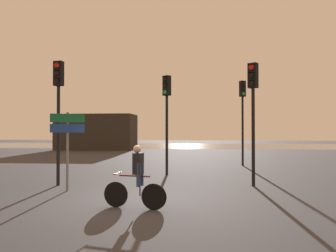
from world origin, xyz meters
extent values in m
plane|color=#333338|center=(0.00, 0.00, 0.00)|extent=(120.00, 120.00, 0.00)
cube|color=slate|center=(0.00, 34.78, 0.00)|extent=(80.00, 16.00, 0.01)
cube|color=#2D2823|center=(-9.18, 24.78, 1.87)|extent=(8.05, 4.00, 3.75)
cylinder|color=black|center=(3.82, 2.75, 1.77)|extent=(0.12, 0.12, 3.53)
cube|color=black|center=(3.82, 2.75, 3.98)|extent=(0.40, 0.38, 0.90)
cylinder|color=red|center=(3.74, 2.64, 4.27)|extent=(0.17, 0.13, 0.19)
cube|color=black|center=(3.73, 2.62, 4.38)|extent=(0.22, 0.21, 0.02)
cylinder|color=black|center=(3.74, 2.64, 3.98)|extent=(0.17, 0.13, 0.19)
cube|color=black|center=(3.73, 2.62, 4.09)|extent=(0.22, 0.21, 0.02)
cylinder|color=black|center=(3.74, 2.64, 3.69)|extent=(0.17, 0.13, 0.19)
cube|color=black|center=(3.73, 2.62, 3.80)|extent=(0.22, 0.21, 0.02)
cylinder|color=black|center=(0.41, 5.39, 1.79)|extent=(0.12, 0.12, 3.58)
cube|color=black|center=(0.41, 5.39, 4.03)|extent=(0.40, 0.38, 0.90)
cylinder|color=black|center=(0.33, 5.28, 4.32)|extent=(0.17, 0.13, 0.19)
cube|color=black|center=(0.32, 5.26, 4.43)|extent=(0.22, 0.21, 0.02)
cylinder|color=black|center=(0.33, 5.28, 4.03)|extent=(0.17, 0.13, 0.19)
cube|color=black|center=(0.32, 5.26, 4.14)|extent=(0.22, 0.21, 0.02)
cylinder|color=green|center=(0.33, 5.28, 3.74)|extent=(0.17, 0.13, 0.19)
cube|color=black|center=(0.32, 5.26, 3.85)|extent=(0.22, 0.21, 0.02)
cylinder|color=black|center=(4.31, 9.78, 1.98)|extent=(0.12, 0.12, 3.96)
cube|color=black|center=(4.31, 9.78, 4.41)|extent=(0.39, 0.34, 0.90)
cylinder|color=black|center=(4.36, 9.65, 4.70)|extent=(0.19, 0.10, 0.19)
cube|color=black|center=(4.37, 9.63, 4.81)|extent=(0.22, 0.18, 0.02)
cylinder|color=black|center=(4.36, 9.65, 4.41)|extent=(0.19, 0.10, 0.19)
cube|color=black|center=(4.37, 9.63, 4.52)|extent=(0.22, 0.18, 0.02)
cylinder|color=green|center=(4.36, 9.65, 4.12)|extent=(0.19, 0.10, 0.19)
cube|color=black|center=(4.37, 9.63, 4.23)|extent=(0.22, 0.18, 0.02)
cylinder|color=black|center=(-3.24, 2.18, 1.82)|extent=(0.12, 0.12, 3.63)
cube|color=black|center=(-3.24, 2.18, 4.08)|extent=(0.34, 0.27, 0.90)
cylinder|color=red|center=(-3.25, 2.05, 4.37)|extent=(0.19, 0.05, 0.19)
cube|color=black|center=(-3.26, 2.03, 4.48)|extent=(0.20, 0.14, 0.02)
cylinder|color=black|center=(-3.25, 2.05, 4.08)|extent=(0.19, 0.05, 0.19)
cube|color=black|center=(-3.26, 2.03, 4.19)|extent=(0.20, 0.14, 0.02)
cylinder|color=black|center=(-3.25, 2.05, 3.79)|extent=(0.19, 0.05, 0.19)
cube|color=black|center=(-3.26, 2.03, 3.90)|extent=(0.20, 0.14, 0.02)
cylinder|color=slate|center=(-2.46, 1.15, 1.30)|extent=(0.08, 0.08, 2.60)
cube|color=#116038|center=(-2.44, 1.10, 2.41)|extent=(1.04, 0.43, 0.28)
cube|color=navy|center=(-2.44, 1.10, 2.07)|extent=(1.04, 0.43, 0.28)
cylinder|color=black|center=(-0.26, -0.94, 0.33)|extent=(0.66, 0.17, 0.66)
cylinder|color=black|center=(0.77, -1.14, 0.33)|extent=(0.66, 0.17, 0.66)
cylinder|color=maroon|center=(0.26, -1.04, 0.83)|extent=(0.83, 0.20, 0.04)
cylinder|color=maroon|center=(0.40, -1.07, 0.61)|extent=(0.04, 0.04, 0.55)
cylinder|color=maroon|center=(-0.21, -0.95, 0.88)|extent=(0.12, 0.46, 0.03)
cylinder|color=navy|center=(0.42, -0.97, 0.88)|extent=(0.11, 0.11, 0.60)
cylinder|color=navy|center=(0.38, -1.17, 0.88)|extent=(0.11, 0.11, 0.60)
cube|color=black|center=(0.35, -1.06, 1.15)|extent=(0.25, 0.33, 0.54)
sphere|color=beige|center=(0.32, -1.05, 1.52)|extent=(0.20, 0.20, 0.20)
camera|label=1|loc=(1.96, -9.28, 1.98)|focal=35.00mm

